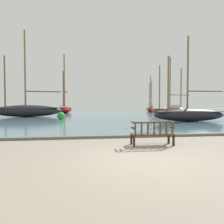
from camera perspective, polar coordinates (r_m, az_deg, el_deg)
name	(u,v)px	position (r m, az deg, el deg)	size (l,w,h in m)	color
ground_plane	(146,160)	(5.87, 9.58, -13.25)	(160.00, 160.00, 0.00)	gray
harbor_water	(91,111)	(49.45, -5.95, 0.24)	(100.00, 80.00, 0.08)	slate
quay_edge_kerb	(121,136)	(9.52, 2.54, -6.96)	(40.00, 0.30, 0.12)	#675F54
park_bench	(152,133)	(7.82, 11.48, -5.92)	(1.61, 0.54, 0.92)	black
sailboat_mid_starboard	(171,110)	(30.50, 16.48, 0.63)	(6.54, 2.71, 8.38)	brown
sailboat_centre_channel	(65,108)	(39.93, -13.39, 1.05)	(4.00, 9.76, 11.39)	maroon
sailboat_outer_starboard	(189,114)	(19.17, 21.10, -0.53)	(6.51, 2.07, 7.59)	black
sailboat_far_port	(27,110)	(26.87, -23.05, 0.57)	(8.42, 3.46, 10.63)	black
sailboat_outer_port	(150,108)	(43.89, 10.92, 1.00)	(2.47, 5.57, 7.87)	maroon
channel_buoy	(61,116)	(21.03, -14.44, -1.01)	(0.76, 0.76, 1.46)	green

